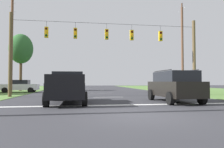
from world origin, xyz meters
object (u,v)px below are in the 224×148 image
Objects in this scene: distant_car_oncoming at (164,85)px; utility_pole_near_left at (12,43)px; pickup_truck at (68,87)px; suv_black at (174,86)px; utility_pole_mid_right at (182,48)px; distant_car_crossing_white at (20,86)px; tree_roadside_right at (21,49)px; overhead_signal_span at (108,51)px.

utility_pole_near_left reaches higher than distant_car_oncoming.
pickup_truck reaches higher than distant_car_oncoming.
suv_black is 12.61m from utility_pole_mid_right.
pickup_truck is at bearing -142.18° from utility_pole_mid_right.
distant_car_oncoming is (21.44, 7.61, 0.00)m from distant_car_crossing_white.
tree_roadside_right is at bearing 159.11° from utility_pole_mid_right.
utility_pole_mid_right is 1.33× the size of tree_roadside_right.
utility_pole_mid_right is at bearing -20.89° from tree_roadside_right.
distant_car_oncoming is 23.33m from tree_roadside_right.
overhead_signal_span is at bearing -38.11° from distant_car_crossing_white.
utility_pole_mid_right is at bearing 23.61° from overhead_signal_span.
tree_roadside_right is (-0.96, 7.15, 0.37)m from utility_pole_near_left.
distant_car_oncoming is 12.16m from utility_pole_mid_right.
pickup_truck is 14.86m from distant_car_crossing_white.
pickup_truck is 0.67× the size of tree_roadside_right.
distant_car_oncoming is at bearing 25.96° from utility_pole_near_left.
tree_roadside_right is at bearing 113.19° from pickup_truck.
tree_roadside_right reaches higher than overhead_signal_span.
distant_car_oncoming is at bearing 69.19° from suv_black.
suv_black reaches higher than distant_car_oncoming.
suv_black is 0.45× the size of utility_pole_mid_right.
distant_car_crossing_white is at bearing 87.76° from utility_pole_near_left.
overhead_signal_span is at bearing 120.12° from suv_black.
utility_pole_mid_right is 21.73m from tree_roadside_right.
overhead_signal_span is 1.58× the size of utility_pole_near_left.
pickup_truck is 13.20m from utility_pole_near_left.
suv_black is at bearing -3.61° from pickup_truck.
utility_pole_near_left reaches higher than pickup_truck.
distant_car_crossing_white is 5.55m from utility_pole_near_left.
utility_pole_near_left is (-0.11, -2.88, 4.74)m from distant_car_crossing_white.
pickup_truck is at bearing -125.50° from distant_car_oncoming.
overhead_signal_span is at bearing 60.49° from pickup_truck.
distant_car_crossing_white is 6.74m from tree_roadside_right.
suv_black is 0.44× the size of utility_pole_near_left.
overhead_signal_span is at bearing -47.75° from tree_roadside_right.
utility_pole_near_left reaches higher than tree_roadside_right.
overhead_signal_span is at bearing -25.74° from utility_pole_near_left.
overhead_signal_span is 7.77m from suv_black.
suv_black is 19.17m from distant_car_crossing_white.
distant_car_crossing_white is (-13.30, 13.80, -0.27)m from suv_black.
tree_roadside_right is (-20.29, 7.74, 0.63)m from utility_pole_mid_right.
overhead_signal_span is 10.42m from utility_pole_mid_right.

